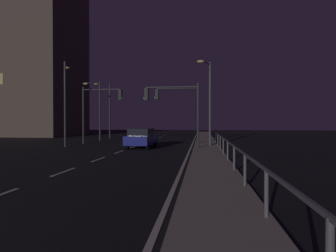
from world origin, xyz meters
TOP-DOWN VIEW (x-y plane):
  - ground_plane at (0.00, 17.50)m, footprint 112.00×112.00m
  - sidewalk_right at (6.09, 17.50)m, footprint 2.07×77.00m
  - lane_markings_center at (0.00, 21.00)m, footprint 0.14×50.00m
  - lane_edge_line at (4.81, 22.50)m, footprint 0.14×53.00m
  - car at (0.89, 20.23)m, footprint 1.95×4.45m
  - traffic_light_far_center at (3.49, 19.18)m, footprint 4.26×0.36m
  - traffic_light_mid_left at (-3.75, 23.49)m, footprint 3.89×0.34m
  - traffic_light_mid_right at (3.55, 23.89)m, footprint 4.11×0.37m
  - street_lamp_across_street at (6.20, 21.25)m, footprint 1.14×1.80m
  - street_lamp_far_end at (-5.71, 20.57)m, footprint 0.86×1.67m
  - street_lamp_corner at (-5.87, 28.24)m, footprint 1.82×0.73m
  - street_lamp_median at (-6.02, 32.07)m, footprint 1.45×2.01m
  - barrier_fence at (6.97, 10.93)m, footprint 0.09×25.95m

SIDE VIEW (x-z plane):
  - ground_plane at x=0.00m, z-range 0.00..0.00m
  - lane_edge_line at x=4.81m, z-range 0.00..0.01m
  - lane_markings_center at x=0.00m, z-range 0.00..0.01m
  - sidewalk_right at x=6.09m, z-range 0.00..0.14m
  - car at x=0.89m, z-range 0.04..1.61m
  - barrier_fence at x=6.97m, z-range 0.39..1.37m
  - traffic_light_far_center at x=3.49m, z-range 1.16..5.99m
  - traffic_light_mid_left at x=-3.75m, z-range 1.10..6.47m
  - traffic_light_mid_right at x=3.55m, z-range 1.23..6.51m
  - street_lamp_corner at x=-5.87m, z-range 0.70..7.25m
  - street_lamp_median at x=-6.02m, z-range 0.76..7.65m
  - street_lamp_far_end at x=-5.71m, z-range 0.72..7.83m
  - street_lamp_across_street at x=6.20m, z-range 0.87..7.74m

